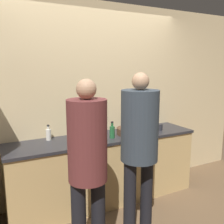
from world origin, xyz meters
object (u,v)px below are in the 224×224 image
utensil_crock (142,124)px  bottle_green (112,132)px  person_center (139,139)px  fruit_bowl (130,131)px  cup_black (160,127)px  bottle_clear (48,134)px  potted_plant (78,128)px  person_left (88,159)px

utensil_crock → bottle_green: bearing=-160.5°
person_center → fruit_bowl: person_center is taller
fruit_bowl → cup_black: bearing=-1.0°
person_center → cup_black: person_center is taller
bottle_clear → potted_plant: bearing=-19.8°
fruit_bowl → person_center: bearing=-114.0°
person_left → bottle_clear: person_left is taller
utensil_crock → potted_plant: utensil_crock is taller
potted_plant → utensil_crock: bearing=3.5°
person_center → fruit_bowl: size_ratio=4.96×
person_center → utensil_crock: bearing=54.1°
person_center → fruit_bowl: 0.77m
potted_plant → fruit_bowl: bearing=-8.7°
utensil_crock → bottle_clear: bearing=177.3°
fruit_bowl → potted_plant: 0.69m
cup_black → potted_plant: potted_plant is taller
bottle_green → cup_black: 0.78m
person_left → utensil_crock: 1.61m
person_left → bottle_clear: (-0.08, 1.07, -0.03)m
bottle_clear → cup_black: (1.51, -0.23, -0.03)m
fruit_bowl → person_left: bearing=-137.8°
bottle_green → potted_plant: 0.43m
person_center → bottle_green: person_center is taller
bottle_green → cup_black: bottle_green is taller
bottle_green → utensil_crock: bearing=19.5°
bottle_clear → cup_black: bottle_clear is taller
utensil_crock → bottle_green: 0.64m
fruit_bowl → bottle_green: (-0.29, -0.05, 0.04)m
fruit_bowl → bottle_clear: (-1.02, 0.23, 0.03)m
person_center → bottle_green: bearing=87.9°
person_left → bottle_green: size_ratio=7.94×
utensil_crock → cup_black: utensil_crock is taller
bottle_clear → utensil_crock: bearing=-2.7°
person_left → potted_plant: 0.99m
fruit_bowl → bottle_clear: bearing=167.5°
utensil_crock → cup_black: (0.17, -0.17, -0.03)m
bottle_clear → potted_plant: 0.36m
utensil_crock → cup_black: size_ratio=3.43×
person_center → person_left: bearing=-166.5°
person_center → cup_black: 1.06m
bottle_green → fruit_bowl: bearing=9.5°
person_left → utensil_crock: bearing=39.1°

